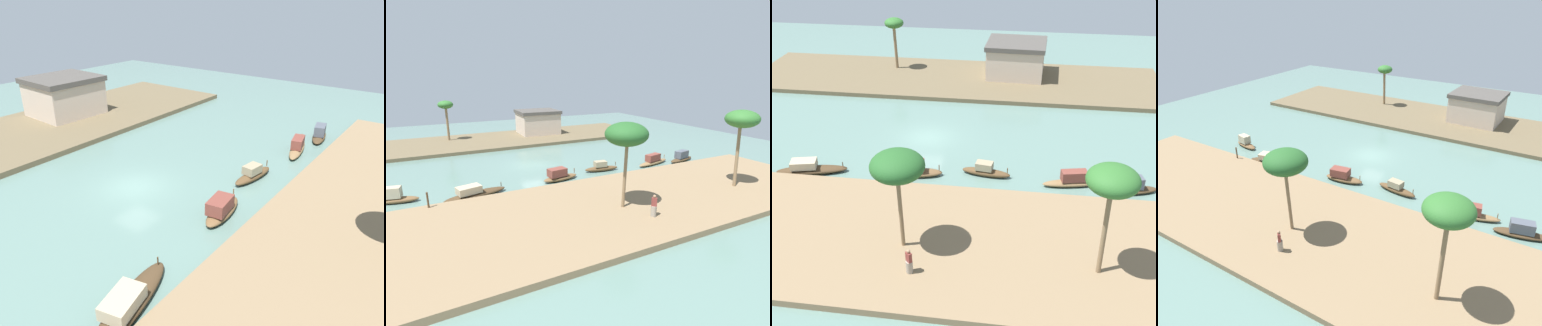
% 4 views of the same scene
% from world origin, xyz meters
% --- Properties ---
extents(river_water, '(74.88, 74.88, 0.00)m').
position_xyz_m(river_water, '(0.00, 0.00, 0.00)').
color(river_water, slate).
rests_on(river_water, ground).
extents(riverbank_left, '(45.64, 12.59, 0.44)m').
position_xyz_m(riverbank_left, '(0.00, -14.62, 0.22)').
color(riverbank_left, '#846B4C').
rests_on(riverbank_left, ground).
extents(riverbank_right, '(45.64, 12.59, 0.44)m').
position_xyz_m(riverbank_right, '(0.00, 14.62, 0.22)').
color(riverbank_right, brown).
rests_on(riverbank_right, ground).
extents(sampan_midstream, '(5.53, 2.48, 1.12)m').
position_xyz_m(sampan_midstream, '(-7.76, -7.33, 0.41)').
color(sampan_midstream, '#47331E').
rests_on(sampan_midstream, river_water).
extents(sampan_foreground, '(3.41, 1.61, 1.36)m').
position_xyz_m(sampan_foreground, '(-13.59, -5.55, 0.50)').
color(sampan_foreground, brown).
rests_on(sampan_foreground, river_water).
extents(sampan_downstream_large, '(4.86, 1.98, 1.23)m').
position_xyz_m(sampan_downstream_large, '(12.35, -6.30, 0.45)').
color(sampan_downstream_large, brown).
rests_on(sampan_downstream_large, river_water).
extents(sampan_upstream_small, '(3.86, 1.43, 1.11)m').
position_xyz_m(sampan_upstream_small, '(5.71, -5.75, 0.41)').
color(sampan_upstream_small, brown).
rests_on(sampan_upstream_small, river_water).
extents(sampan_open_hull, '(4.12, 1.91, 1.27)m').
position_xyz_m(sampan_open_hull, '(16.33, -6.73, 0.47)').
color(sampan_open_hull, '#47331E').
rests_on(sampan_open_hull, river_water).
extents(sampan_near_left_bank, '(3.82, 1.68, 1.27)m').
position_xyz_m(sampan_near_left_bank, '(0.44, -6.54, 0.50)').
color(sampan_near_left_bank, brown).
rests_on(sampan_near_left_bank, river_water).
extents(person_on_near_bank, '(0.56, 0.56, 1.60)m').
position_xyz_m(person_on_near_bank, '(2.66, -17.76, 1.07)').
color(person_on_near_bank, gray).
rests_on(person_on_near_bank, riverbank_left).
extents(mooring_post, '(0.14, 0.14, 1.22)m').
position_xyz_m(mooring_post, '(-11.30, -8.89, 1.05)').
color(mooring_post, '#4C3823').
rests_on(mooring_post, riverbank_left).
extents(palm_tree_left_near, '(3.11, 3.11, 6.41)m').
position_xyz_m(palm_tree_left_near, '(1.71, -15.51, 5.95)').
color(palm_tree_left_near, '#7F6647').
rests_on(palm_tree_left_near, riverbank_left).
extents(palm_tree_left_far, '(2.79, 2.79, 6.74)m').
position_xyz_m(palm_tree_left_far, '(13.20, -16.09, 6.31)').
color(palm_tree_left_far, '#7F6647').
rests_on(palm_tree_left_far, riverbank_left).
extents(palm_tree_right_tall, '(2.16, 2.16, 5.90)m').
position_xyz_m(palm_tree_right_tall, '(-7.23, 16.82, 5.48)').
color(palm_tree_right_tall, '#7F6647').
rests_on(palm_tree_right_tall, riverbank_right).
extents(riverside_building, '(6.71, 6.26, 3.82)m').
position_xyz_m(riverside_building, '(6.79, 16.46, 2.38)').
color(riverside_building, '#C6B29E').
rests_on(riverside_building, riverbank_right).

